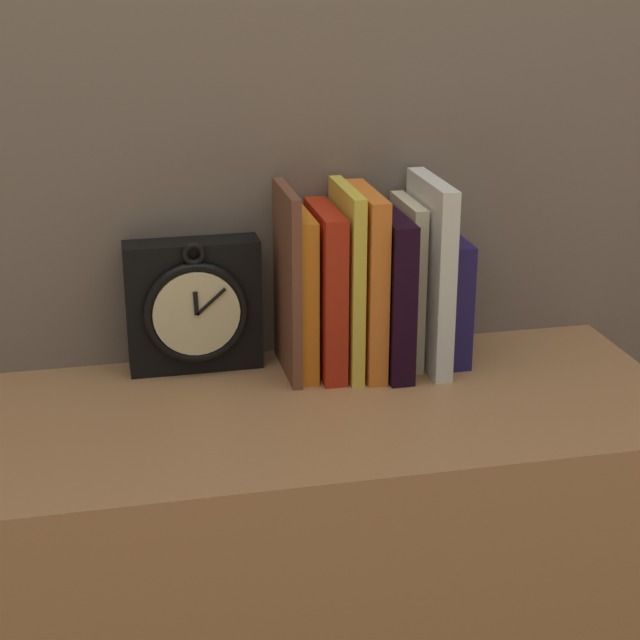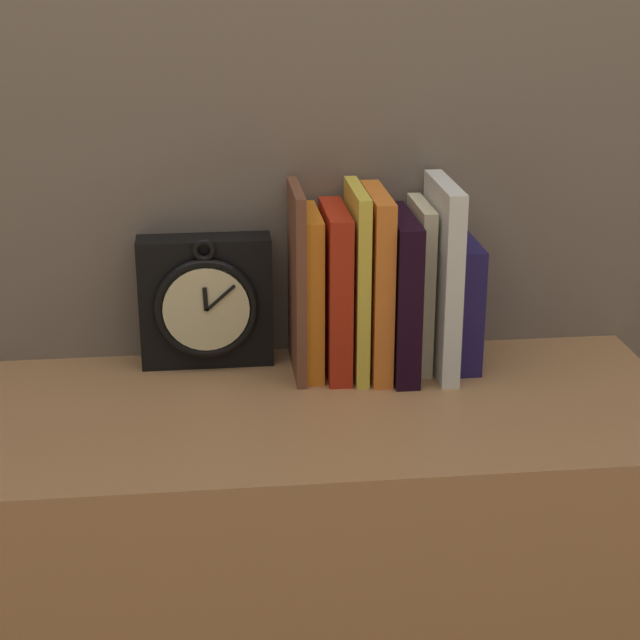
{
  "view_description": "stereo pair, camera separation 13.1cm",
  "coord_description": "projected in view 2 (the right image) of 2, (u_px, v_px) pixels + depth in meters",
  "views": [
    {
      "loc": [
        -0.27,
        -1.2,
        1.49
      ],
      "look_at": [
        0.0,
        0.0,
        1.04
      ],
      "focal_mm": 60.0,
      "sensor_mm": 36.0,
      "label": 1
    },
    {
      "loc": [
        -0.14,
        -1.22,
        1.49
      ],
      "look_at": [
        0.0,
        0.0,
        1.04
      ],
      "focal_mm": 60.0,
      "sensor_mm": 36.0,
      "label": 2
    }
  ],
  "objects": [
    {
      "name": "wall_back",
      "position": [
        301.0,
        80.0,
        1.43
      ],
      "size": [
        6.0,
        0.05,
        2.6
      ],
      "color": "#756656",
      "rests_on": "ground_plane"
    },
    {
      "name": "clock",
      "position": [
        206.0,
        302.0,
        1.46
      ],
      "size": [
        0.18,
        0.07,
        0.19
      ],
      "color": "black",
      "rests_on": "bookshelf"
    },
    {
      "name": "book_slot0_brown",
      "position": [
        297.0,
        281.0,
        1.42
      ],
      "size": [
        0.01,
        0.13,
        0.26
      ],
      "color": "brown",
      "rests_on": "bookshelf"
    },
    {
      "name": "book_slot1_orange",
      "position": [
        312.0,
        292.0,
        1.43
      ],
      "size": [
        0.03,
        0.13,
        0.22
      ],
      "color": "orange",
      "rests_on": "bookshelf"
    },
    {
      "name": "book_slot2_red",
      "position": [
        335.0,
        291.0,
        1.43
      ],
      "size": [
        0.03,
        0.14,
        0.23
      ],
      "color": "#B52712",
      "rests_on": "bookshelf"
    },
    {
      "name": "book_slot3_yellow",
      "position": [
        357.0,
        281.0,
        1.43
      ],
      "size": [
        0.02,
        0.14,
        0.25
      ],
      "color": "yellow",
      "rests_on": "bookshelf"
    },
    {
      "name": "book_slot4_orange",
      "position": [
        376.0,
        283.0,
        1.43
      ],
      "size": [
        0.03,
        0.15,
        0.25
      ],
      "color": "orange",
      "rests_on": "bookshelf"
    },
    {
      "name": "book_slot5_black",
      "position": [
        400.0,
        294.0,
        1.43
      ],
      "size": [
        0.03,
        0.16,
        0.22
      ],
      "color": "black",
      "rests_on": "bookshelf"
    },
    {
      "name": "book_slot6_cream",
      "position": [
        420.0,
        285.0,
        1.45
      ],
      "size": [
        0.02,
        0.12,
        0.23
      ],
      "color": "beige",
      "rests_on": "bookshelf"
    },
    {
      "name": "book_slot7_white",
      "position": [
        442.0,
        277.0,
        1.43
      ],
      "size": [
        0.02,
        0.16,
        0.26
      ],
      "color": "silver",
      "rests_on": "bookshelf"
    },
    {
      "name": "book_slot8_navy",
      "position": [
        462.0,
        302.0,
        1.47
      ],
      "size": [
        0.03,
        0.12,
        0.17
      ],
      "color": "#211A4F",
      "rests_on": "bookshelf"
    }
  ]
}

